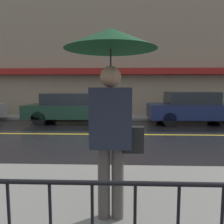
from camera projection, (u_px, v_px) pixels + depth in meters
ground_plane at (97, 134)px, 7.83m from camera, size 80.00×80.00×0.00m
sidewalk_near at (59, 208)px, 2.93m from camera, size 28.00×3.02×0.11m
sidewalk_far at (105, 117)px, 12.14m from camera, size 28.00×1.83×0.11m
lane_marking at (97, 134)px, 7.83m from camera, size 25.20×0.12×0.01m
building_storefront at (106, 58)px, 12.81m from camera, size 28.00×0.85×6.90m
railing_foreground at (9, 223)px, 1.61m from camera, size 12.00×0.04×0.89m
pedestrian at (111, 75)px, 2.43m from camera, size 1.03×1.03×2.20m
car_dark_green at (71, 108)px, 10.32m from camera, size 4.29×1.71×1.41m
car_navy at (193, 108)px, 10.11m from camera, size 4.16×1.79×1.48m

